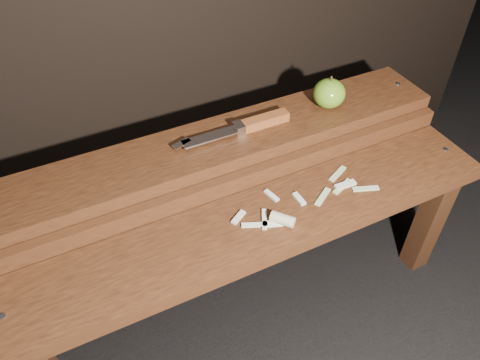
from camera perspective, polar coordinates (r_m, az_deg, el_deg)
name	(u,v)px	position (r m, az deg, el deg)	size (l,w,h in m)	color
ground	(249,301)	(1.44, 1.09, -14.58)	(60.00, 60.00, 0.00)	black
bench_front_tier	(263,241)	(1.12, 2.76, -7.42)	(1.20, 0.20, 0.42)	#341A0D
bench_rear_tier	(222,165)	(1.22, -2.20, 1.85)	(1.20, 0.21, 0.50)	#341A0D
apple	(329,93)	(1.28, 10.81, 10.33)	(0.09, 0.09, 0.09)	#628F1D
knife	(251,125)	(1.19, 1.37, 6.75)	(0.31, 0.04, 0.03)	brown
apple_scraps	(295,209)	(1.10, 6.67, -3.50)	(0.38, 0.14, 0.03)	beige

